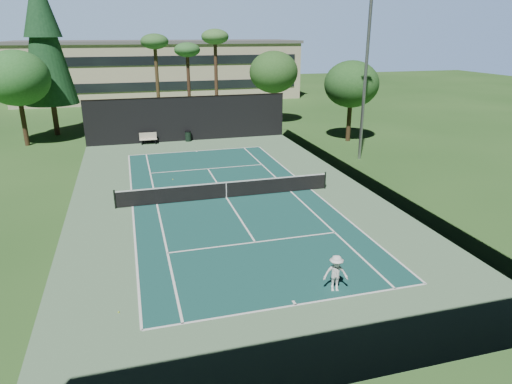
{
  "coord_description": "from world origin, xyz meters",
  "views": [
    {
      "loc": [
        -5.29,
        -25.27,
        9.43
      ],
      "look_at": [
        1.0,
        -3.0,
        1.3
      ],
      "focal_mm": 32.0,
      "sensor_mm": 36.0,
      "label": 1
    }
  ],
  "objects_px": {
    "tennis_net": "(226,189)",
    "player": "(336,273)",
    "tennis_ball_c": "(268,180)",
    "trash_bin": "(188,136)",
    "tennis_ball_d": "(173,179)",
    "park_bench": "(148,138)",
    "tennis_ball_b": "(195,188)",
    "tennis_ball_a": "(119,312)"
  },
  "relations": [
    {
      "from": "player",
      "to": "trash_bin",
      "type": "bearing_deg",
      "value": 108.08
    },
    {
      "from": "tennis_ball_a",
      "to": "trash_bin",
      "type": "bearing_deg",
      "value": 77.01
    },
    {
      "from": "tennis_net",
      "to": "tennis_ball_d",
      "type": "distance_m",
      "value": 5.28
    },
    {
      "from": "tennis_ball_a",
      "to": "tennis_ball_c",
      "type": "relative_size",
      "value": 1.03
    },
    {
      "from": "tennis_net",
      "to": "tennis_ball_b",
      "type": "height_order",
      "value": "tennis_net"
    },
    {
      "from": "tennis_net",
      "to": "player",
      "type": "height_order",
      "value": "player"
    },
    {
      "from": "tennis_net",
      "to": "park_bench",
      "type": "relative_size",
      "value": 8.6
    },
    {
      "from": "tennis_net",
      "to": "player",
      "type": "relative_size",
      "value": 8.7
    },
    {
      "from": "tennis_net",
      "to": "park_bench",
      "type": "bearing_deg",
      "value": 103.39
    },
    {
      "from": "park_bench",
      "to": "tennis_net",
      "type": "bearing_deg",
      "value": -76.61
    },
    {
      "from": "tennis_ball_c",
      "to": "trash_bin",
      "type": "xyz_separation_m",
      "value": [
        -3.58,
        13.13,
        0.45
      ]
    },
    {
      "from": "tennis_ball_a",
      "to": "tennis_ball_b",
      "type": "distance_m",
      "value": 13.77
    },
    {
      "from": "park_bench",
      "to": "tennis_ball_b",
      "type": "bearing_deg",
      "value": -80.7
    },
    {
      "from": "tennis_ball_a",
      "to": "trash_bin",
      "type": "height_order",
      "value": "trash_bin"
    },
    {
      "from": "player",
      "to": "tennis_ball_d",
      "type": "relative_size",
      "value": 21.7
    },
    {
      "from": "player",
      "to": "park_bench",
      "type": "relative_size",
      "value": 0.99
    },
    {
      "from": "tennis_net",
      "to": "tennis_ball_d",
      "type": "xyz_separation_m",
      "value": [
        -2.73,
        4.49,
        -0.52
      ]
    },
    {
      "from": "tennis_ball_c",
      "to": "trash_bin",
      "type": "height_order",
      "value": "trash_bin"
    },
    {
      "from": "trash_bin",
      "to": "tennis_ball_d",
      "type": "bearing_deg",
      "value": -102.96
    },
    {
      "from": "tennis_ball_a",
      "to": "tennis_ball_d",
      "type": "xyz_separation_m",
      "value": [
        3.49,
        15.09,
        0.0
      ]
    },
    {
      "from": "tennis_ball_c",
      "to": "tennis_net",
      "type": "bearing_deg",
      "value": -142.94
    },
    {
      "from": "tennis_ball_b",
      "to": "player",
      "type": "bearing_deg",
      "value": -76.19
    },
    {
      "from": "tennis_net",
      "to": "player",
      "type": "xyz_separation_m",
      "value": [
        1.82,
        -11.31,
        0.18
      ]
    },
    {
      "from": "tennis_ball_a",
      "to": "tennis_ball_c",
      "type": "height_order",
      "value": "tennis_ball_a"
    },
    {
      "from": "player",
      "to": "tennis_ball_c",
      "type": "height_order",
      "value": "player"
    },
    {
      "from": "tennis_ball_b",
      "to": "tennis_net",
      "type": "bearing_deg",
      "value": -56.65
    },
    {
      "from": "tennis_ball_a",
      "to": "tennis_ball_c",
      "type": "distance_m",
      "value": 16.36
    },
    {
      "from": "tennis_net",
      "to": "player",
      "type": "bearing_deg",
      "value": -80.87
    },
    {
      "from": "tennis_ball_a",
      "to": "trash_bin",
      "type": "relative_size",
      "value": 0.07
    },
    {
      "from": "park_bench",
      "to": "trash_bin",
      "type": "distance_m",
      "value": 3.56
    },
    {
      "from": "park_bench",
      "to": "tennis_ball_d",
      "type": "bearing_deg",
      "value": -84.99
    },
    {
      "from": "trash_bin",
      "to": "park_bench",
      "type": "bearing_deg",
      "value": -177.64
    },
    {
      "from": "tennis_ball_c",
      "to": "tennis_ball_d",
      "type": "xyz_separation_m",
      "value": [
        -6.17,
        1.89,
        0.0
      ]
    },
    {
      "from": "tennis_ball_a",
      "to": "park_bench",
      "type": "distance_m",
      "value": 26.31
    },
    {
      "from": "player",
      "to": "park_bench",
      "type": "height_order",
      "value": "player"
    },
    {
      "from": "player",
      "to": "trash_bin",
      "type": "distance_m",
      "value": 27.1
    },
    {
      "from": "player",
      "to": "trash_bin",
      "type": "xyz_separation_m",
      "value": [
        -1.97,
        27.03,
        -0.26
      ]
    },
    {
      "from": "player",
      "to": "park_bench",
      "type": "xyz_separation_m",
      "value": [
        -5.52,
        26.89,
        -0.19
      ]
    },
    {
      "from": "player",
      "to": "tennis_ball_c",
      "type": "relative_size",
      "value": 23.62
    },
    {
      "from": "park_bench",
      "to": "tennis_ball_a",
      "type": "bearing_deg",
      "value": -95.49
    },
    {
      "from": "tennis_ball_a",
      "to": "park_bench",
      "type": "relative_size",
      "value": 0.04
    },
    {
      "from": "player",
      "to": "tennis_ball_b",
      "type": "xyz_separation_m",
      "value": [
        -3.36,
        13.65,
        -0.7
      ]
    }
  ]
}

